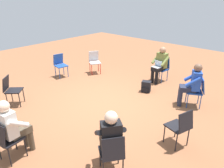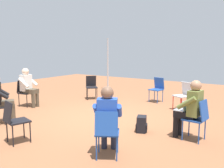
# 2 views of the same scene
# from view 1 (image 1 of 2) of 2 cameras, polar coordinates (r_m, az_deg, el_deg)

# --- Properties ---
(ground_plane) EXTENTS (16.55, 16.55, 0.00)m
(ground_plane) POSITION_cam_1_polar(r_m,az_deg,el_deg) (6.39, -1.95, -4.72)
(ground_plane) COLOR brown
(chair_north) EXTENTS (0.46, 0.49, 0.85)m
(chair_north) POSITION_cam_1_polar(r_m,az_deg,el_deg) (8.36, -13.42, 5.18)
(chair_north) COLOR #1E4799
(chair_north) RESTS_ON ground
(chair_northeast) EXTENTS (0.56, 0.57, 0.85)m
(chair_northeast) POSITION_cam_1_polar(r_m,az_deg,el_deg) (8.54, -4.61, 6.13)
(chair_northeast) COLOR #B7B7BC
(chair_northeast) RESTS_ON ground
(chair_west) EXTENTS (0.49, 0.45, 0.85)m
(chair_west) POSITION_cam_1_polar(r_m,az_deg,el_deg) (4.55, -25.91, -12.70)
(chair_west) COLOR black
(chair_west) RESTS_ON ground
(chair_southeast) EXTENTS (0.56, 0.57, 0.85)m
(chair_southeast) POSITION_cam_1_polar(r_m,az_deg,el_deg) (6.40, 21.40, -1.45)
(chair_southeast) COLOR #1E4799
(chair_southeast) RESTS_ON ground
(chair_northwest) EXTENTS (0.58, 0.58, 0.85)m
(chair_northwest) POSITION_cam_1_polar(r_m,az_deg,el_deg) (6.66, -24.86, -1.10)
(chair_northwest) COLOR black
(chair_northwest) RESTS_ON ground
(chair_southwest) EXTENTS (0.57, 0.58, 0.85)m
(chair_southwest) POSITION_cam_1_polar(r_m,az_deg,el_deg) (3.83, 0.01, -17.41)
(chair_southwest) COLOR black
(chair_southwest) RESTS_ON ground
(chair_east) EXTENTS (0.47, 0.44, 0.85)m
(chair_east) POSITION_cam_1_polar(r_m,az_deg,el_deg) (7.95, 13.05, 4.28)
(chair_east) COLOR #1E4799
(chair_east) RESTS_ON ground
(chair_south) EXTENTS (0.50, 0.53, 0.85)m
(chair_south) POSITION_cam_1_polar(r_m,az_deg,el_deg) (4.67, 17.43, -10.32)
(chair_south) COLOR black
(chair_south) RESTS_ON ground
(person_with_laptop) EXTENTS (0.55, 0.53, 1.24)m
(person_with_laptop) POSITION_cam_1_polar(r_m,az_deg,el_deg) (7.76, 12.44, 5.40)
(person_with_laptop) COLOR black
(person_with_laptop) RESTS_ON ground
(person_in_black) EXTENTS (0.63, 0.63, 1.24)m
(person_in_black) POSITION_cam_1_polar(r_m,az_deg,el_deg) (3.84, -0.52, -13.58)
(person_in_black) COLOR #4C4233
(person_in_black) RESTS_ON ground
(person_in_blue) EXTENTS (0.62, 0.63, 1.24)m
(person_in_blue) POSITION_cam_1_polar(r_m,az_deg,el_deg) (6.30, 20.18, 0.31)
(person_in_blue) COLOR #23283D
(person_in_blue) RESTS_ON ground
(person_in_white) EXTENTS (0.55, 0.54, 1.24)m
(person_in_white) POSITION_cam_1_polar(r_m,az_deg,el_deg) (4.51, -24.55, -9.76)
(person_in_white) COLOR #4C4233
(person_in_white) RESTS_ON ground
(backpack_near_laptop_user) EXTENTS (0.30, 0.33, 0.36)m
(backpack_near_laptop_user) POSITION_cam_1_polar(r_m,az_deg,el_deg) (7.05, 8.90, -0.81)
(backpack_near_laptop_user) COLOR black
(backpack_near_laptop_user) RESTS_ON ground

